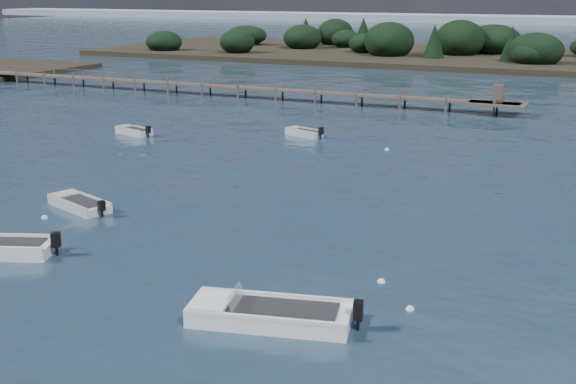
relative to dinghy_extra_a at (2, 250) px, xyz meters
The scene contains 12 objects.
ground 57.44m from the dinghy_extra_a, 80.68° to the left, with size 400.00×400.00×0.00m, color #182838.
dinghy_extra_a is the anchor object (origin of this frame).
dinghy_mid_white_a 13.17m from the dinghy_extra_a, ahead, with size 5.94×3.22×1.36m.
tender_far_white 28.76m from the dinghy_extra_a, 87.00° to the left, with size 3.33×1.96×1.12m.
dinghy_mid_grey 6.83m from the dinghy_extra_a, 102.56° to the left, with size 4.24×2.67×1.06m.
tender_far_grey 26.10m from the dinghy_extra_a, 114.16° to the left, with size 3.52×2.04×1.11m.
buoy_b 17.28m from the dinghy_extra_a, ahead, with size 0.32×0.32×0.32m, color silver.
buoy_c 5.02m from the dinghy_extra_a, 112.66° to the left, with size 0.32×0.32×0.32m, color silver.
buoy_e 27.98m from the dinghy_extra_a, 71.80° to the left, with size 0.32×0.32×0.32m, color silver.
buoy_extra_a 15.98m from the dinghy_extra_a, 13.80° to the left, with size 0.32×0.32×0.32m, color silver.
jetty 46.38m from the dinghy_extra_a, 105.57° to the left, with size 64.50×3.20×3.40m.
distant_haze 240.62m from the dinghy_extra_a, 109.60° to the left, with size 280.00×20.00×2.40m, color #8597A4.
Camera 1 is at (13.66, -17.65, 10.84)m, focal length 45.00 mm.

